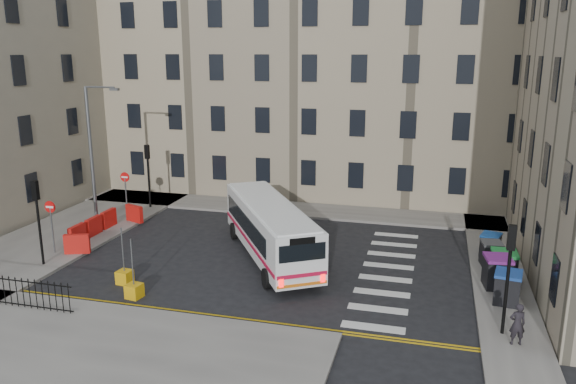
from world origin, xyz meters
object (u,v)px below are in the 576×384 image
at_px(wheelie_bin_e, 490,245).
at_px(streetlamp, 91,155).
at_px(wheelie_bin_c, 503,266).
at_px(wheelie_bin_b, 497,272).
at_px(pedestrian, 517,324).
at_px(bus, 270,227).
at_px(wheelie_bin_a, 507,287).
at_px(bollard_chevron, 134,291).
at_px(bollard_yellow, 125,277).
at_px(wheelie_bin_d, 491,254).

bearing_deg(wheelie_bin_e, streetlamp, -161.22).
xyz_separation_m(wheelie_bin_c, wheelie_bin_e, (-0.30, 3.20, -0.12)).
relative_size(streetlamp, wheelie_bin_e, 6.60).
bearing_deg(streetlamp, wheelie_bin_c, -6.33).
bearing_deg(wheelie_bin_b, pedestrian, -95.11).
bearing_deg(bus, wheelie_bin_a, -46.28).
bearing_deg(wheelie_bin_c, bollard_chevron, -160.92).
bearing_deg(wheelie_bin_c, bollard_yellow, -166.20).
relative_size(streetlamp, wheelie_bin_b, 5.91).
bearing_deg(bollard_chevron, wheelie_bin_a, 12.15).
relative_size(streetlamp, bus, 0.84).
xyz_separation_m(wheelie_bin_a, wheelie_bin_d, (-0.31, 4.11, -0.07)).
bearing_deg(bollard_chevron, wheelie_bin_b, 17.90).
xyz_separation_m(bus, wheelie_bin_e, (10.62, 2.74, -0.87)).
distance_m(bus, wheelie_bin_b, 10.68).
relative_size(streetlamp, wheelie_bin_d, 6.88).
bearing_deg(wheelie_bin_b, wheelie_bin_e, 81.82).
bearing_deg(wheelie_bin_e, wheelie_bin_c, -67.93).
distance_m(bus, bollard_yellow, 7.26).
xyz_separation_m(streetlamp, wheelie_bin_a, (22.01, -4.73, -3.53)).
height_order(wheelie_bin_a, pedestrian, pedestrian).
xyz_separation_m(streetlamp, wheelie_bin_e, (21.78, 0.75, -3.62)).
relative_size(bus, wheelie_bin_c, 7.09).
relative_size(wheelie_bin_d, wheelie_bin_e, 0.96).
bearing_deg(wheelie_bin_b, wheelie_bin_d, 83.27).
height_order(wheelie_bin_d, wheelie_bin_e, wheelie_bin_d).
distance_m(wheelie_bin_b, bollard_chevron, 15.51).
distance_m(streetlamp, wheelie_bin_a, 22.79).
xyz_separation_m(wheelie_bin_a, wheelie_bin_b, (-0.27, 1.53, 0.04)).
xyz_separation_m(streetlamp, bus, (11.15, -1.99, -2.75)).
height_order(streetlamp, wheelie_bin_b, streetlamp).
relative_size(wheelie_bin_c, bollard_yellow, 2.29).
xyz_separation_m(wheelie_bin_d, pedestrian, (0.27, -7.60, 0.18)).
relative_size(wheelie_bin_a, wheelie_bin_c, 0.97).
bearing_deg(pedestrian, bus, -43.64).
xyz_separation_m(pedestrian, bollard_chevron, (-14.97, 0.26, -0.62)).
xyz_separation_m(wheelie_bin_b, bollard_chevron, (-14.75, -4.76, -0.54)).
relative_size(wheelie_bin_b, bollard_yellow, 2.30).
bearing_deg(bus, wheelie_bin_d, -24.74).
relative_size(wheelie_bin_e, bollard_yellow, 2.06).
xyz_separation_m(streetlamp, bollard_chevron, (6.99, -7.96, -4.04)).
xyz_separation_m(wheelie_bin_b, wheelie_bin_c, (0.33, 0.75, -0.00)).
relative_size(bollard_yellow, bollard_chevron, 1.00).
xyz_separation_m(wheelie_bin_d, wheelie_bin_e, (0.08, 1.37, -0.02)).
height_order(streetlamp, wheelie_bin_c, streetlamp).
bearing_deg(wheelie_bin_c, wheelie_bin_b, -114.90).
bearing_deg(wheelie_bin_d, bollard_chevron, -161.74).
distance_m(pedestrian, bollard_chevron, 14.99).
height_order(bollard_yellow, bollard_chevron, same).
xyz_separation_m(wheelie_bin_b, pedestrian, (0.22, -5.03, 0.08)).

